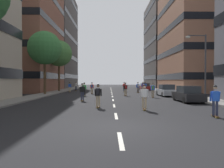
% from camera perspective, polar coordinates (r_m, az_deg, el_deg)
% --- Properties ---
extents(ground_plane, '(146.58, 146.58, 0.00)m').
position_cam_1_polar(ground_plane, '(33.77, -0.05, -2.52)').
color(ground_plane, black).
extents(sidewalk_left, '(2.59, 67.18, 0.14)m').
position_cam_1_polar(sidewalk_left, '(37.94, -14.68, -2.06)').
color(sidewalk_left, gray).
rests_on(sidewalk_left, ground_plane).
extents(sidewalk_right, '(2.59, 67.18, 0.14)m').
position_cam_1_polar(sidewalk_right, '(38.13, 14.40, -2.05)').
color(sidewalk_right, gray).
rests_on(sidewalk_right, ground_plane).
extents(lane_markings, '(0.16, 57.20, 0.01)m').
position_cam_1_polar(lane_markings, '(34.84, -0.07, -2.41)').
color(lane_markings, silver).
rests_on(lane_markings, ground_plane).
extents(building_left_mid, '(13.61, 17.44, 28.78)m').
position_cam_1_polar(building_left_mid, '(46.40, -23.42, 16.41)').
color(building_left_mid, brown).
rests_on(building_left_mid, ground_plane).
extents(building_left_far, '(13.61, 21.02, 26.54)m').
position_cam_1_polar(building_left_far, '(64.40, -16.48, 11.02)').
color(building_left_far, '#4C4744').
rests_on(building_left_far, ground_plane).
extents(building_right_mid, '(13.61, 17.83, 27.33)m').
position_cam_1_polar(building_right_mid, '(46.50, 22.93, 15.46)').
color(building_right_mid, '#9E6B51').
rests_on(building_right_mid, ground_plane).
extents(building_right_far, '(13.61, 18.63, 24.07)m').
position_cam_1_polar(building_right_far, '(64.40, 15.75, 9.91)').
color(building_right_far, '#4C4744').
rests_on(building_right_far, ground_plane).
extents(parked_car_near, '(1.82, 4.40, 1.52)m').
position_cam_1_polar(parked_car_near, '(28.98, 14.17, -1.73)').
color(parked_car_near, '#B2B7BF').
rests_on(parked_car_near, ground_plane).
extents(parked_car_mid, '(1.82, 4.40, 1.52)m').
position_cam_1_polar(parked_car_mid, '(45.56, 8.69, -0.76)').
color(parked_car_mid, maroon).
rests_on(parked_car_mid, ground_plane).
extents(parked_car_far, '(1.82, 4.40, 1.52)m').
position_cam_1_polar(parked_car_far, '(21.64, 19.41, -2.65)').
color(parked_car_far, black).
rests_on(parked_car_far, ground_plane).
extents(street_tree_near, '(4.72, 4.72, 9.18)m').
position_cam_1_polar(street_tree_near, '(40.66, -13.84, 7.82)').
color(street_tree_near, '#4C3823').
rests_on(street_tree_near, sidewalk_left).
extents(street_tree_mid, '(4.72, 4.72, 8.87)m').
position_cam_1_polar(street_tree_mid, '(32.33, -17.37, 9.06)').
color(street_tree_mid, '#4C3823').
rests_on(street_tree_mid, sidewalk_left).
extents(streetlamp_right, '(2.13, 0.30, 6.50)m').
position_cam_1_polar(streetlamp_right, '(23.58, 22.66, 5.99)').
color(streetlamp_right, '#3F3F44').
rests_on(streetlamp_right, sidewalk_right).
extents(skater_0, '(0.54, 0.91, 1.78)m').
position_cam_1_polar(skater_0, '(42.92, -9.50, -0.48)').
color(skater_0, brown).
rests_on(skater_0, ground_plane).
extents(skater_1, '(0.56, 0.92, 1.78)m').
position_cam_1_polar(skater_1, '(38.40, -11.11, -0.65)').
color(skater_1, brown).
rests_on(skater_1, ground_plane).
extents(skater_2, '(0.55, 0.92, 1.78)m').
position_cam_1_polar(skater_2, '(28.16, -7.35, -1.14)').
color(skater_2, brown).
rests_on(skater_2, ground_plane).
extents(skater_3, '(0.54, 0.91, 1.78)m').
position_cam_1_polar(skater_3, '(32.93, -5.33, -0.84)').
color(skater_3, brown).
rests_on(skater_3, ground_plane).
extents(skater_4, '(0.57, 0.92, 1.78)m').
position_cam_1_polar(skater_4, '(39.03, 3.24, -0.61)').
color(skater_4, brown).
rests_on(skater_4, ground_plane).
extents(skater_5, '(0.57, 0.92, 1.78)m').
position_cam_1_polar(skater_5, '(28.28, 3.60, -1.13)').
color(skater_5, brown).
rests_on(skater_5, ground_plane).
extents(skater_6, '(0.56, 0.92, 1.78)m').
position_cam_1_polar(skater_6, '(13.21, 25.62, -3.69)').
color(skater_6, brown).
rests_on(skater_6, ground_plane).
extents(skater_7, '(0.55, 0.92, 1.78)m').
position_cam_1_polar(skater_7, '(40.33, 8.19, -0.52)').
color(skater_7, brown).
rests_on(skater_7, ground_plane).
extents(skater_8, '(0.55, 0.92, 1.78)m').
position_cam_1_polar(skater_8, '(14.89, 8.54, -3.10)').
color(skater_8, brown).
rests_on(skater_8, ground_plane).
extents(skater_9, '(0.56, 0.92, 1.78)m').
position_cam_1_polar(skater_9, '(38.61, 8.75, -0.63)').
color(skater_9, brown).
rests_on(skater_9, ground_plane).
extents(skater_10, '(0.54, 0.91, 1.78)m').
position_cam_1_polar(skater_10, '(21.57, -7.86, -1.86)').
color(skater_10, brown).
rests_on(skater_10, ground_plane).
extents(skater_11, '(0.56, 0.92, 1.78)m').
position_cam_1_polar(skater_11, '(25.93, 10.73, -1.33)').
color(skater_11, brown).
rests_on(skater_11, ground_plane).
extents(skater_12, '(0.56, 0.92, 1.78)m').
position_cam_1_polar(skater_12, '(36.14, 6.88, -0.69)').
color(skater_12, brown).
rests_on(skater_12, ground_plane).
extents(skater_13, '(0.54, 0.91, 1.78)m').
position_cam_1_polar(skater_13, '(16.06, -3.71, -2.69)').
color(skater_13, brown).
rests_on(skater_13, ground_plane).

